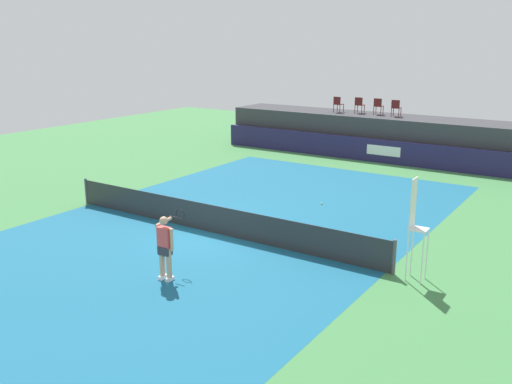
{
  "coord_description": "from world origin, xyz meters",
  "views": [
    {
      "loc": [
        10.93,
        -13.9,
        6.2
      ],
      "look_at": [
        0.39,
        2.0,
        1.0
      ],
      "focal_mm": 39.45,
      "sensor_mm": 36.0,
      "label": 1
    }
  ],
  "objects_px": {
    "spectator_chair_right": "(396,107)",
    "net_post_far": "(394,257)",
    "umpire_chair": "(415,222)",
    "tennis_player": "(165,246)",
    "spectator_chair_left": "(359,104)",
    "spectator_chair_center": "(378,106)",
    "tennis_ball": "(322,203)",
    "net_post_near": "(86,191)",
    "spectator_chair_far_left": "(338,104)"
  },
  "relations": [
    {
      "from": "spectator_chair_far_left",
      "to": "spectator_chair_center",
      "type": "relative_size",
      "value": 1.0
    },
    {
      "from": "spectator_chair_far_left",
      "to": "spectator_chair_left",
      "type": "xyz_separation_m",
      "value": [
        1.15,
        0.32,
        0.0
      ]
    },
    {
      "from": "spectator_chair_far_left",
      "to": "spectator_chair_right",
      "type": "xyz_separation_m",
      "value": [
        3.33,
        0.12,
        0.0
      ]
    },
    {
      "from": "spectator_chair_left",
      "to": "net_post_near",
      "type": "height_order",
      "value": "spectator_chair_left"
    },
    {
      "from": "spectator_chair_far_left",
      "to": "spectator_chair_left",
      "type": "bearing_deg",
      "value": 15.69
    },
    {
      "from": "spectator_chair_left",
      "to": "net_post_far",
      "type": "height_order",
      "value": "spectator_chair_left"
    },
    {
      "from": "spectator_chair_far_left",
      "to": "spectator_chair_left",
      "type": "relative_size",
      "value": 1.0
    },
    {
      "from": "umpire_chair",
      "to": "tennis_player",
      "type": "bearing_deg",
      "value": -146.0
    },
    {
      "from": "spectator_chair_far_left",
      "to": "umpire_chair",
      "type": "distance_m",
      "value": 17.88
    },
    {
      "from": "spectator_chair_right",
      "to": "umpire_chair",
      "type": "xyz_separation_m",
      "value": [
        6.15,
        -15.25,
        -1.11
      ]
    },
    {
      "from": "net_post_far",
      "to": "tennis_ball",
      "type": "relative_size",
      "value": 14.71
    },
    {
      "from": "tennis_player",
      "to": "spectator_chair_left",
      "type": "bearing_deg",
      "value": 98.66
    },
    {
      "from": "spectator_chair_right",
      "to": "net_post_far",
      "type": "bearing_deg",
      "value": -69.67
    },
    {
      "from": "spectator_chair_right",
      "to": "spectator_chair_left",
      "type": "bearing_deg",
      "value": 174.74
    },
    {
      "from": "spectator_chair_center",
      "to": "net_post_near",
      "type": "xyz_separation_m",
      "value": [
        -5.66,
        -15.48,
        -2.19
      ]
    },
    {
      "from": "net_post_near",
      "to": "tennis_ball",
      "type": "bearing_deg",
      "value": 32.69
    },
    {
      "from": "spectator_chair_left",
      "to": "tennis_player",
      "type": "bearing_deg",
      "value": -81.34
    },
    {
      "from": "tennis_ball",
      "to": "umpire_chair",
      "type": "bearing_deg",
      "value": -43.51
    },
    {
      "from": "spectator_chair_far_left",
      "to": "net_post_near",
      "type": "height_order",
      "value": "spectator_chair_far_left"
    },
    {
      "from": "spectator_chair_far_left",
      "to": "tennis_ball",
      "type": "distance_m",
      "value": 11.36
    },
    {
      "from": "umpire_chair",
      "to": "tennis_ball",
      "type": "bearing_deg",
      "value": 136.49
    },
    {
      "from": "spectator_chair_left",
      "to": "spectator_chair_right",
      "type": "bearing_deg",
      "value": -5.26
    },
    {
      "from": "spectator_chair_right",
      "to": "tennis_ball",
      "type": "height_order",
      "value": "spectator_chair_right"
    },
    {
      "from": "spectator_chair_right",
      "to": "net_post_near",
      "type": "xyz_separation_m",
      "value": [
        -6.75,
        -15.24,
        -2.19
      ]
    },
    {
      "from": "spectator_chair_far_left",
      "to": "net_post_far",
      "type": "xyz_separation_m",
      "value": [
        8.98,
        -15.12,
        -2.19
      ]
    },
    {
      "from": "spectator_chair_center",
      "to": "tennis_player",
      "type": "relative_size",
      "value": 0.5
    },
    {
      "from": "spectator_chair_left",
      "to": "tennis_ball",
      "type": "height_order",
      "value": "spectator_chair_left"
    },
    {
      "from": "spectator_chair_center",
      "to": "tennis_player",
      "type": "bearing_deg",
      "value": -84.58
    },
    {
      "from": "spectator_chair_right",
      "to": "net_post_near",
      "type": "distance_m",
      "value": 16.82
    },
    {
      "from": "spectator_chair_right",
      "to": "umpire_chair",
      "type": "distance_m",
      "value": 16.48
    },
    {
      "from": "spectator_chair_center",
      "to": "net_post_far",
      "type": "distance_m",
      "value": 17.02
    },
    {
      "from": "net_post_near",
      "to": "net_post_far",
      "type": "distance_m",
      "value": 12.4
    },
    {
      "from": "umpire_chair",
      "to": "tennis_ball",
      "type": "relative_size",
      "value": 40.59
    },
    {
      "from": "spectator_chair_left",
      "to": "tennis_player",
      "type": "height_order",
      "value": "spectator_chair_left"
    },
    {
      "from": "net_post_far",
      "to": "spectator_chair_left",
      "type": "bearing_deg",
      "value": 116.89
    },
    {
      "from": "spectator_chair_far_left",
      "to": "spectator_chair_right",
      "type": "relative_size",
      "value": 1.0
    },
    {
      "from": "spectator_chair_left",
      "to": "spectator_chair_right",
      "type": "height_order",
      "value": "same"
    },
    {
      "from": "spectator_chair_center",
      "to": "tennis_ball",
      "type": "height_order",
      "value": "spectator_chair_center"
    },
    {
      "from": "umpire_chair",
      "to": "net_post_far",
      "type": "distance_m",
      "value": 1.2
    },
    {
      "from": "spectator_chair_center",
      "to": "net_post_far",
      "type": "relative_size",
      "value": 0.89
    },
    {
      "from": "tennis_player",
      "to": "tennis_ball",
      "type": "height_order",
      "value": "tennis_player"
    },
    {
      "from": "spectator_chair_left",
      "to": "umpire_chair",
      "type": "distance_m",
      "value": 17.59
    },
    {
      "from": "umpire_chair",
      "to": "net_post_far",
      "type": "xyz_separation_m",
      "value": [
        -0.5,
        0.0,
        -1.09
      ]
    },
    {
      "from": "net_post_near",
      "to": "tennis_ball",
      "type": "xyz_separation_m",
      "value": [
        7.7,
        4.94,
        -0.46
      ]
    },
    {
      "from": "tennis_player",
      "to": "tennis_ball",
      "type": "relative_size",
      "value": 26.03
    },
    {
      "from": "spectator_chair_center",
      "to": "net_post_near",
      "type": "distance_m",
      "value": 16.63
    },
    {
      "from": "spectator_chair_left",
      "to": "spectator_chair_center",
      "type": "bearing_deg",
      "value": 1.81
    },
    {
      "from": "net_post_far",
      "to": "spectator_chair_center",
      "type": "bearing_deg",
      "value": 113.52
    },
    {
      "from": "umpire_chair",
      "to": "tennis_ball",
      "type": "height_order",
      "value": "umpire_chair"
    },
    {
      "from": "spectator_chair_far_left",
      "to": "spectator_chair_left",
      "type": "height_order",
      "value": "same"
    }
  ]
}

